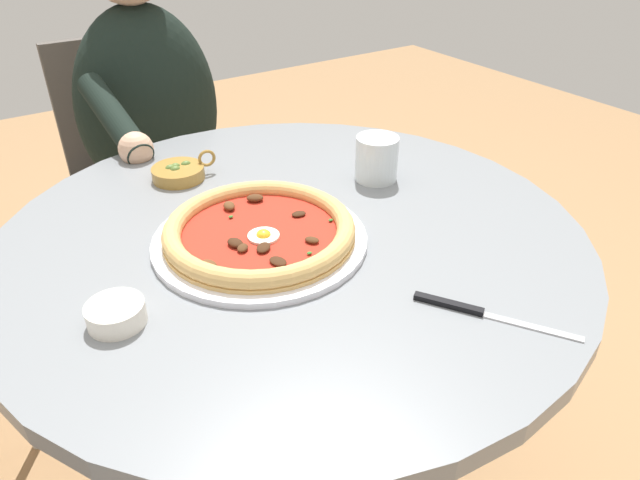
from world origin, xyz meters
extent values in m
cylinder|color=gray|center=(0.00, 0.00, 0.70)|extent=(0.95, 0.95, 0.03)
cylinder|color=slate|center=(0.00, 0.00, 0.35)|extent=(0.11, 0.11, 0.66)
cylinder|color=white|center=(-0.06, -0.01, 0.72)|extent=(0.33, 0.33, 0.01)
cylinder|color=tan|center=(-0.06, -0.01, 0.73)|extent=(0.30, 0.30, 0.01)
torus|color=tan|center=(-0.06, -0.01, 0.74)|extent=(0.30, 0.30, 0.03)
cylinder|color=red|center=(-0.06, -0.01, 0.73)|extent=(0.28, 0.28, 0.00)
cylinder|color=white|center=(-0.06, -0.03, 0.74)|extent=(0.05, 0.05, 0.00)
ellipsoid|color=yellow|center=(-0.06, -0.03, 0.74)|extent=(0.02, 0.02, 0.02)
ellipsoid|color=brown|center=(-0.07, 0.08, 0.74)|extent=(0.02, 0.03, 0.01)
ellipsoid|color=#3D2314|center=(-0.08, -0.10, 0.74)|extent=(0.03, 0.03, 0.01)
ellipsoid|color=brown|center=(-0.17, -0.05, 0.74)|extent=(0.03, 0.03, 0.01)
ellipsoid|color=#3D2314|center=(0.01, 0.00, 0.74)|extent=(0.03, 0.02, 0.01)
ellipsoid|color=#3D2314|center=(-0.11, -0.02, 0.74)|extent=(0.02, 0.03, 0.01)
ellipsoid|color=#4C2D19|center=(-0.02, 0.08, 0.74)|extent=(0.03, 0.03, 0.01)
ellipsoid|color=#4C2D19|center=(-0.01, -0.08, 0.74)|extent=(0.03, 0.03, 0.01)
ellipsoid|color=#3D2314|center=(-0.08, -0.06, 0.74)|extent=(0.03, 0.03, 0.01)
ellipsoid|color=#4C2D19|center=(-0.11, -0.04, 0.74)|extent=(0.03, 0.03, 0.01)
ellipsoid|color=#2D6B28|center=(0.05, -0.04, 0.74)|extent=(0.01, 0.01, 0.00)
ellipsoid|color=#2D6B28|center=(-0.08, 0.05, 0.74)|extent=(0.01, 0.01, 0.00)
ellipsoid|color=#2D6B28|center=(-0.03, -0.10, 0.74)|extent=(0.01, 0.01, 0.00)
cylinder|color=silver|center=(0.23, 0.07, 0.75)|extent=(0.08, 0.08, 0.08)
cylinder|color=silver|center=(0.23, 0.07, 0.73)|extent=(0.07, 0.07, 0.03)
cube|color=silver|center=(0.13, -0.37, 0.71)|extent=(0.07, 0.11, 0.00)
cube|color=black|center=(0.07, -0.28, 0.72)|extent=(0.06, 0.08, 0.01)
cylinder|color=white|center=(-0.30, -0.07, 0.73)|extent=(0.07, 0.07, 0.03)
cylinder|color=olive|center=(-0.30, -0.07, 0.73)|extent=(0.06, 0.06, 0.01)
cylinder|color=olive|center=(-0.08, 0.27, 0.73)|extent=(0.10, 0.10, 0.02)
torus|color=olive|center=(-0.02, 0.27, 0.74)|extent=(0.03, 0.01, 0.03)
ellipsoid|color=#516B2D|center=(-0.08, 0.28, 0.73)|extent=(0.02, 0.02, 0.02)
ellipsoid|color=#516B2D|center=(-0.09, 0.28, 0.73)|extent=(0.02, 0.02, 0.02)
ellipsoid|color=#516B2D|center=(-0.09, 0.27, 0.73)|extent=(0.02, 0.02, 0.02)
ellipsoid|color=#516B2D|center=(-0.06, 0.28, 0.73)|extent=(0.02, 0.02, 0.02)
cube|color=#282833|center=(0.01, 0.72, 0.23)|extent=(0.35, 0.29, 0.45)
ellipsoid|color=black|center=(0.01, 0.72, 0.70)|extent=(0.36, 0.23, 0.50)
cylinder|color=black|center=(-0.12, 0.51, 0.77)|extent=(0.07, 0.27, 0.14)
sphere|color=tan|center=(-0.12, 0.41, 0.73)|extent=(0.07, 0.07, 0.07)
cube|color=#504A45|center=(0.02, 0.77, 0.44)|extent=(0.43, 0.43, 0.02)
cube|color=#504A45|center=(0.02, 0.97, 0.64)|extent=(0.38, 0.03, 0.38)
cylinder|color=#4C4742|center=(-0.18, 0.58, 0.22)|extent=(0.02, 0.02, 0.43)
cylinder|color=#4C4742|center=(0.20, 0.57, 0.22)|extent=(0.02, 0.02, 0.43)
cylinder|color=#4C4742|center=(-0.17, 0.96, 0.22)|extent=(0.02, 0.02, 0.43)
cylinder|color=#4C4742|center=(0.21, 0.95, 0.22)|extent=(0.02, 0.02, 0.43)
cylinder|color=#B7B2A8|center=(-0.47, 0.48, 0.23)|extent=(0.02, 0.02, 0.45)
camera|label=1|loc=(-0.40, -0.68, 1.19)|focal=32.17mm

